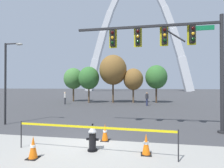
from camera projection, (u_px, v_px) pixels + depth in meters
The scene contains 16 objects.
ground_plane at pixel (88, 142), 7.17m from camera, with size 240.00×240.00×0.00m, color #3D3D3F.
fire_hydrant at pixel (93, 138), 6.25m from camera, with size 0.46×0.48×0.99m.
caution_tape_barrier at pixel (92, 134), 5.94m from camera, with size 5.72×0.30×1.01m.
traffic_cone_by_hydrant at pixel (146, 144), 5.88m from camera, with size 0.36×0.36×0.73m.
traffic_cone_mid_sidewalk at pixel (33, 148), 5.58m from camera, with size 0.36×0.36×0.73m.
traffic_cone_curb_edge at pixel (105, 133), 7.37m from camera, with size 0.36×0.36×0.73m.
traffic_signal_gantry at pixel (173, 48), 9.05m from camera, with size 7.82×0.44×6.00m.
street_lamp at pixel (8, 75), 10.50m from camera, with size 1.23×0.24×5.00m.
monument_arch at pixel (137, 41), 74.00m from camera, with size 45.98×3.14×50.58m.
tree_far_left at pixel (73, 79), 26.02m from camera, with size 2.90×2.90×5.07m.
tree_left_mid at pixel (89, 78), 23.97m from camera, with size 2.89×2.89×5.05m.
tree_center_left at pixel (113, 70), 24.12m from camera, with size 3.85×3.85×6.73m.
tree_center_right at pixel (133, 79), 23.81m from camera, with size 2.74×2.74×4.79m.
tree_right_mid at pixel (156, 77), 23.91m from camera, with size 3.00×3.00×5.26m.
pedestrian_walking_left at pixel (65, 98), 21.85m from camera, with size 0.29×0.38×1.59m.
pedestrian_standing_center at pixel (147, 99), 20.39m from camera, with size 0.39×0.37×1.59m.
Camera 1 is at (2.23, -6.91, 2.38)m, focal length 27.46 mm.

